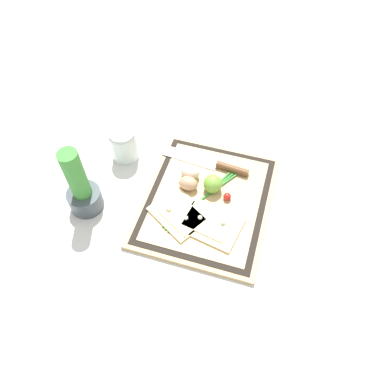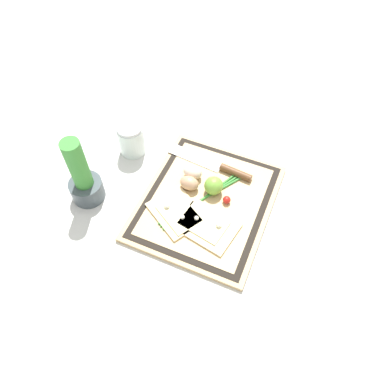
{
  "view_description": "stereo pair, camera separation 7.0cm",
  "coord_description": "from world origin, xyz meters",
  "px_view_note": "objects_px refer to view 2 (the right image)",
  "views": [
    {
      "loc": [
        -0.59,
        -0.13,
        0.91
      ],
      "look_at": [
        0.0,
        0.05,
        0.03
      ],
      "focal_mm": 35.0,
      "sensor_mm": 36.0,
      "label": 1
    },
    {
      "loc": [
        -0.57,
        -0.2,
        0.91
      ],
      "look_at": [
        0.0,
        0.05,
        0.03
      ],
      "focal_mm": 35.0,
      "sensor_mm": 36.0,
      "label": 2
    }
  ],
  "objects_px": {
    "knife": "(222,168)",
    "herb_pot": "(83,180)",
    "sauce_jar": "(132,141)",
    "egg_brown": "(189,183)",
    "egg_pink": "(193,172)",
    "pizza_slice_near": "(207,225)",
    "cherry_tomato_red": "(227,200)",
    "lime": "(214,186)",
    "pizza_slice_far": "(177,212)"
  },
  "relations": [
    {
      "from": "pizza_slice_near",
      "to": "sauce_jar",
      "type": "distance_m",
      "value": 0.37
    },
    {
      "from": "egg_pink",
      "to": "herb_pot",
      "type": "bearing_deg",
      "value": 124.09
    },
    {
      "from": "pizza_slice_near",
      "to": "cherry_tomato_red",
      "type": "distance_m",
      "value": 0.1
    },
    {
      "from": "pizza_slice_near",
      "to": "egg_brown",
      "type": "distance_m",
      "value": 0.14
    },
    {
      "from": "pizza_slice_near",
      "to": "herb_pot",
      "type": "bearing_deg",
      "value": 94.77
    },
    {
      "from": "pizza_slice_near",
      "to": "knife",
      "type": "relative_size",
      "value": 0.61
    },
    {
      "from": "egg_pink",
      "to": "lime",
      "type": "relative_size",
      "value": 1.04
    },
    {
      "from": "egg_pink",
      "to": "sauce_jar",
      "type": "distance_m",
      "value": 0.23
    },
    {
      "from": "lime",
      "to": "sauce_jar",
      "type": "distance_m",
      "value": 0.31
    },
    {
      "from": "pizza_slice_near",
      "to": "lime",
      "type": "height_order",
      "value": "lime"
    },
    {
      "from": "pizza_slice_near",
      "to": "pizza_slice_far",
      "type": "height_order",
      "value": "same"
    },
    {
      "from": "pizza_slice_near",
      "to": "egg_brown",
      "type": "height_order",
      "value": "egg_brown"
    },
    {
      "from": "pizza_slice_far",
      "to": "sauce_jar",
      "type": "xyz_separation_m",
      "value": [
        0.17,
        0.23,
        0.02
      ]
    },
    {
      "from": "egg_brown",
      "to": "lime",
      "type": "relative_size",
      "value": 1.04
    },
    {
      "from": "knife",
      "to": "egg_pink",
      "type": "bearing_deg",
      "value": 130.43
    },
    {
      "from": "egg_brown",
      "to": "sauce_jar",
      "type": "bearing_deg",
      "value": 71.67
    },
    {
      "from": "sauce_jar",
      "to": "egg_pink",
      "type": "bearing_deg",
      "value": -98.89
    },
    {
      "from": "lime",
      "to": "cherry_tomato_red",
      "type": "relative_size",
      "value": 2.41
    },
    {
      "from": "knife",
      "to": "cherry_tomato_red",
      "type": "height_order",
      "value": "same"
    },
    {
      "from": "egg_brown",
      "to": "egg_pink",
      "type": "distance_m",
      "value": 0.04
    },
    {
      "from": "pizza_slice_far",
      "to": "knife",
      "type": "height_order",
      "value": "pizza_slice_far"
    },
    {
      "from": "pizza_slice_near",
      "to": "knife",
      "type": "height_order",
      "value": "pizza_slice_near"
    },
    {
      "from": "egg_pink",
      "to": "lime",
      "type": "distance_m",
      "value": 0.08
    },
    {
      "from": "pizza_slice_far",
      "to": "knife",
      "type": "bearing_deg",
      "value": -17.1
    },
    {
      "from": "knife",
      "to": "herb_pot",
      "type": "relative_size",
      "value": 1.26
    },
    {
      "from": "pizza_slice_near",
      "to": "sauce_jar",
      "type": "height_order",
      "value": "sauce_jar"
    },
    {
      "from": "knife",
      "to": "herb_pot",
      "type": "xyz_separation_m",
      "value": [
        -0.24,
        0.33,
        0.05
      ]
    },
    {
      "from": "egg_brown",
      "to": "lime",
      "type": "xyz_separation_m",
      "value": [
        0.01,
        -0.07,
        0.01
      ]
    },
    {
      "from": "egg_pink",
      "to": "herb_pot",
      "type": "height_order",
      "value": "herb_pot"
    },
    {
      "from": "knife",
      "to": "lime",
      "type": "bearing_deg",
      "value": -176.6
    },
    {
      "from": "egg_brown",
      "to": "egg_pink",
      "type": "xyz_separation_m",
      "value": [
        0.04,
        0.01,
        0.0
      ]
    },
    {
      "from": "egg_pink",
      "to": "cherry_tomato_red",
      "type": "distance_m",
      "value": 0.13
    },
    {
      "from": "pizza_slice_near",
      "to": "knife",
      "type": "xyz_separation_m",
      "value": [
        0.21,
        0.03,
        0.0
      ]
    },
    {
      "from": "knife",
      "to": "sauce_jar",
      "type": "xyz_separation_m",
      "value": [
        -0.03,
        0.29,
        0.02
      ]
    },
    {
      "from": "egg_brown",
      "to": "sauce_jar",
      "type": "xyz_separation_m",
      "value": [
        0.08,
        0.23,
        0.01
      ]
    },
    {
      "from": "knife",
      "to": "lime",
      "type": "height_order",
      "value": "lime"
    },
    {
      "from": "egg_brown",
      "to": "lime",
      "type": "bearing_deg",
      "value": -78.21
    },
    {
      "from": "pizza_slice_near",
      "to": "cherry_tomato_red",
      "type": "xyz_separation_m",
      "value": [
        0.1,
        -0.02,
        0.01
      ]
    },
    {
      "from": "egg_brown",
      "to": "lime",
      "type": "height_order",
      "value": "lime"
    },
    {
      "from": "cherry_tomato_red",
      "to": "sauce_jar",
      "type": "bearing_deg",
      "value": 76.72
    },
    {
      "from": "lime",
      "to": "pizza_slice_near",
      "type": "bearing_deg",
      "value": -167.44
    },
    {
      "from": "knife",
      "to": "cherry_tomato_red",
      "type": "relative_size",
      "value": 12.64
    },
    {
      "from": "pizza_slice_far",
      "to": "herb_pot",
      "type": "distance_m",
      "value": 0.28
    },
    {
      "from": "egg_brown",
      "to": "egg_pink",
      "type": "relative_size",
      "value": 1.0
    },
    {
      "from": "lime",
      "to": "herb_pot",
      "type": "height_order",
      "value": "herb_pot"
    },
    {
      "from": "pizza_slice_near",
      "to": "herb_pot",
      "type": "relative_size",
      "value": 0.77
    },
    {
      "from": "pizza_slice_near",
      "to": "sauce_jar",
      "type": "relative_size",
      "value": 1.66
    },
    {
      "from": "cherry_tomato_red",
      "to": "herb_pot",
      "type": "relative_size",
      "value": 0.1
    },
    {
      "from": "knife",
      "to": "pizza_slice_near",
      "type": "bearing_deg",
      "value": -171.3
    },
    {
      "from": "egg_pink",
      "to": "egg_brown",
      "type": "bearing_deg",
      "value": -170.71
    }
  ]
}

